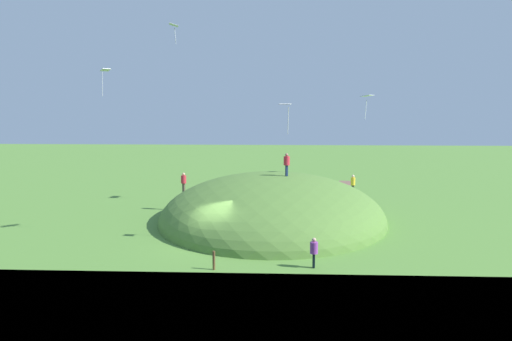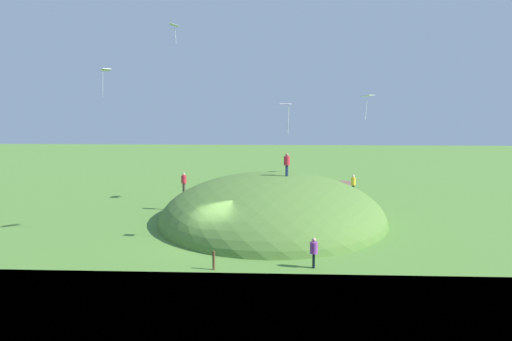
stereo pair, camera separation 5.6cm
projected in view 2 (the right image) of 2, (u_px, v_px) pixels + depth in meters
The scene contains 12 objects.
ground_plane at pixel (211, 244), 33.38m from camera, with size 160.00×160.00×0.00m, color #528134.
grass_hill at pixel (273, 219), 40.67m from camera, with size 21.60×16.49×6.65m, color #507932.
dirt_path at pixel (339, 191), 53.23m from camera, with size 14.94×1.47×0.04m, color brown.
person_on_hilltop at pixel (287, 162), 39.54m from camera, with size 0.56×0.56×1.65m.
person_with_child at pixel (184, 180), 43.62m from camera, with size 0.59×0.59×1.62m.
person_walking_path at pixel (353, 182), 45.77m from camera, with size 0.53×0.53×1.66m.
person_watching_kites at pixel (314, 249), 28.51m from camera, with size 0.46×0.46×1.60m.
kite_0 at pixel (174, 26), 33.23m from camera, with size 0.92×0.73×1.22m.
kite_1 at pixel (286, 107), 32.13m from camera, with size 0.60×0.76×1.82m.
kite_3 at pixel (367, 97), 40.46m from camera, with size 1.26×1.15×1.82m.
kite_7 at pixel (105, 73), 39.61m from camera, with size 0.80×0.80×2.00m.
mooring_post at pixel (214, 260), 28.26m from camera, with size 0.14×0.14×0.99m, color brown.
Camera 2 is at (-32.41, -4.39, 8.52)m, focal length 38.64 mm.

